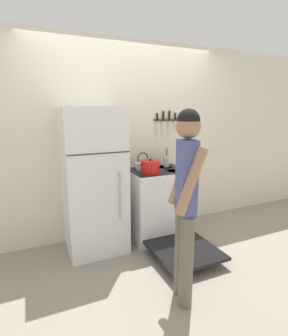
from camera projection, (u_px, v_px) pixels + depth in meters
The scene contains 9 objects.
ground_plane at pixel (129, 229), 3.76m from camera, with size 14.00×14.00×0.00m, color gray.
wall_back at pixel (127, 140), 3.51m from camera, with size 10.00×0.06×2.55m.
refrigerator at pixel (94, 181), 3.08m from camera, with size 0.68×0.65×1.71m.
stove_range at pixel (159, 204), 3.47m from camera, with size 0.77×1.35×0.91m.
dutch_oven_pot at pixel (150, 167), 3.21m from camera, with size 0.28×0.24×0.18m.
tea_kettle at pixel (143, 165), 3.44m from camera, with size 0.25×0.20×0.22m.
utensil_jar at pixel (166, 161), 3.58m from camera, with size 0.08×0.09×0.28m.
person at pixel (186, 198), 2.17m from camera, with size 0.33×0.39×1.68m.
wall_knife_strip at pixel (166, 120), 3.64m from camera, with size 0.38×0.03×0.36m.
Camera 1 is at (-1.22, -3.27, 1.66)m, focal length 28.00 mm.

